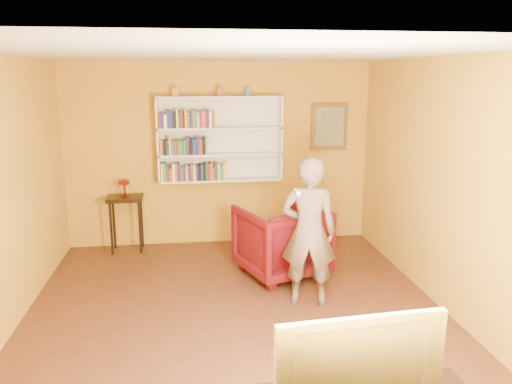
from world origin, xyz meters
TOP-DOWN VIEW (x-y plane):
  - room_shell at (0.00, 0.00)m, footprint 5.30×5.80m
  - bookshelf at (0.00, 2.41)m, footprint 1.80×0.29m
  - books_row_lower at (-0.39, 2.31)m, footprint 0.93×0.19m
  - books_row_middle at (-0.51, 2.30)m, footprint 0.69×0.18m
  - books_row_upper at (-0.46, 2.31)m, footprint 0.78×0.19m
  - ornament_left at (-0.62, 2.35)m, footprint 0.09×0.09m
  - ornament_centre at (0.01, 2.35)m, footprint 0.09×0.09m
  - ornament_right at (0.41, 2.35)m, footprint 0.08×0.08m
  - framed_painting at (1.65, 2.46)m, footprint 0.55×0.05m
  - console_table at (-1.38, 2.25)m, footprint 0.50×0.38m
  - ruby_lustre at (-1.38, 2.25)m, footprint 0.15×0.16m
  - armchair at (0.68, 1.08)m, footprint 1.25×1.27m
  - person at (0.82, 0.22)m, footprint 0.68×0.52m
  - game_remote at (0.60, -0.14)m, footprint 0.04×0.15m
  - television at (0.50, -2.25)m, footprint 1.05×0.21m

SIDE VIEW (x-z plane):
  - armchair at x=0.68m, z-range 0.00..0.91m
  - console_table at x=-1.38m, z-range 0.27..1.08m
  - person at x=0.82m, z-range 0.00..1.66m
  - television at x=0.50m, z-range 0.56..1.15m
  - ruby_lustre at x=-1.38m, z-range 0.87..1.12m
  - room_shell at x=0.00m, z-range -0.42..2.46m
  - books_row_lower at x=-0.39m, z-range 1.00..1.27m
  - game_remote at x=0.60m, z-range 1.36..1.39m
  - books_row_middle at x=-0.51m, z-range 1.38..1.64m
  - bookshelf at x=0.00m, z-range 0.98..2.21m
  - framed_painting at x=1.65m, z-range 1.40..2.10m
  - books_row_upper at x=-0.46m, z-range 1.76..2.02m
  - ornament_right at x=0.41m, z-range 2.21..2.32m
  - ornament_left at x=-0.62m, z-range 2.21..2.33m
  - ornament_centre at x=0.01m, z-range 2.21..2.34m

